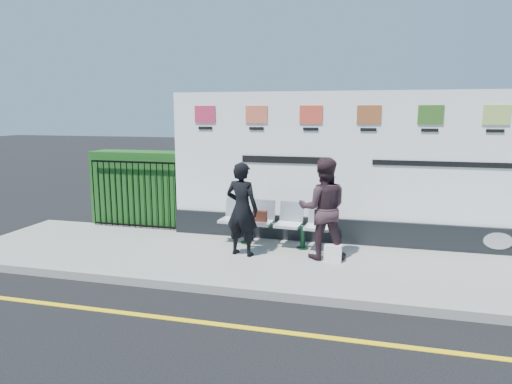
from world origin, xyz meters
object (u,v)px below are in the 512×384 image
woman_right (323,209)px  woman_left (242,209)px  billboard (366,179)px  bench (274,234)px

woman_right → woman_left: bearing=-3.1°
billboard → woman_right: (-0.71, -1.11, -0.39)m
woman_left → woman_right: bearing=-160.3°
billboard → bench: bearing=-160.6°
billboard → woman_right: bearing=-122.7°
bench → woman_left: (-0.45, -0.70, 0.62)m
billboard → woman_right: size_ratio=4.40×
woman_right → bench: bearing=-37.5°
bench → woman_right: (1.00, -0.51, 0.67)m
woman_right → billboard: bearing=-133.4°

